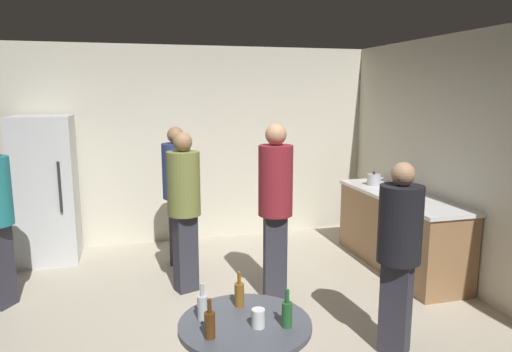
# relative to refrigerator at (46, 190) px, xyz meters

# --- Properties ---
(ground_plane) EXTENTS (5.20, 5.20, 0.10)m
(ground_plane) POSITION_rel_refrigerator_xyz_m (1.80, -2.20, -0.95)
(ground_plane) COLOR #B2A893
(wall_back) EXTENTS (5.32, 0.06, 2.70)m
(wall_back) POSITION_rel_refrigerator_xyz_m (1.80, 0.43, 0.45)
(wall_back) COLOR beige
(wall_back) RESTS_ON ground_plane
(wall_side_right) EXTENTS (0.06, 5.20, 2.70)m
(wall_side_right) POSITION_rel_refrigerator_xyz_m (4.43, -2.20, 0.45)
(wall_side_right) COLOR beige
(wall_side_right) RESTS_ON ground_plane
(refrigerator) EXTENTS (0.70, 0.68, 1.80)m
(refrigerator) POSITION_rel_refrigerator_xyz_m (0.00, 0.00, 0.00)
(refrigerator) COLOR silver
(refrigerator) RESTS_ON ground_plane
(kitchen_counter) EXTENTS (0.64, 2.02, 0.90)m
(kitchen_counter) POSITION_rel_refrigerator_xyz_m (4.08, -1.36, -0.45)
(kitchen_counter) COLOR olive
(kitchen_counter) RESTS_ON ground_plane
(kettle) EXTENTS (0.24, 0.17, 0.18)m
(kettle) POSITION_rel_refrigerator_xyz_m (4.03, -0.79, 0.07)
(kettle) COLOR #B2B2B7
(kettle) RESTS_ON kitchen_counter
(wine_bottle_on_counter) EXTENTS (0.08, 0.08, 0.31)m
(wine_bottle_on_counter) POSITION_rel_refrigerator_xyz_m (4.15, -1.11, 0.12)
(wine_bottle_on_counter) COLOR #3F141E
(wine_bottle_on_counter) RESTS_ON kitchen_counter
(foreground_table) EXTENTS (0.80, 0.80, 0.73)m
(foreground_table) POSITION_rel_refrigerator_xyz_m (1.64, -3.58, -0.27)
(foreground_table) COLOR #4C515B
(foreground_table) RESTS_ON ground_plane
(beer_bottle_amber) EXTENTS (0.06, 0.06, 0.23)m
(beer_bottle_amber) POSITION_rel_refrigerator_xyz_m (1.66, -3.36, -0.08)
(beer_bottle_amber) COLOR #8C5919
(beer_bottle_amber) RESTS_ON foreground_table
(beer_bottle_brown) EXTENTS (0.06, 0.06, 0.23)m
(beer_bottle_brown) POSITION_rel_refrigerator_xyz_m (1.41, -3.71, -0.08)
(beer_bottle_brown) COLOR #593314
(beer_bottle_brown) RESTS_ON foreground_table
(beer_bottle_green) EXTENTS (0.06, 0.06, 0.23)m
(beer_bottle_green) POSITION_rel_refrigerator_xyz_m (1.87, -3.70, -0.08)
(beer_bottle_green) COLOR #26662D
(beer_bottle_green) RESTS_ON foreground_table
(beer_bottle_clear) EXTENTS (0.06, 0.06, 0.23)m
(beer_bottle_clear) POSITION_rel_refrigerator_xyz_m (1.40, -3.48, -0.08)
(beer_bottle_clear) COLOR silver
(beer_bottle_clear) RESTS_ON foreground_table
(plastic_cup_white) EXTENTS (0.08, 0.08, 0.11)m
(plastic_cup_white) POSITION_rel_refrigerator_xyz_m (1.70, -3.66, -0.11)
(plastic_cup_white) COLOR white
(plastic_cup_white) RESTS_ON foreground_table
(person_in_black_shirt) EXTENTS (0.48, 0.48, 1.56)m
(person_in_black_shirt) POSITION_rel_refrigerator_xyz_m (3.03, -3.00, 0.01)
(person_in_black_shirt) COLOR #2D2D38
(person_in_black_shirt) RESTS_ON ground_plane
(person_in_maroon_shirt) EXTENTS (0.38, 0.38, 1.78)m
(person_in_maroon_shirt) POSITION_rel_refrigerator_xyz_m (2.39, -1.80, 0.15)
(person_in_maroon_shirt) COLOR #2D2D38
(person_in_maroon_shirt) RESTS_ON ground_plane
(person_in_navy_shirt) EXTENTS (0.35, 0.35, 1.68)m
(person_in_navy_shirt) POSITION_rel_refrigerator_xyz_m (1.54, -0.56, 0.08)
(person_in_navy_shirt) COLOR #2D2D38
(person_in_navy_shirt) RESTS_ON ground_plane
(person_in_olive_shirt) EXTENTS (0.43, 0.43, 1.69)m
(person_in_olive_shirt) POSITION_rel_refrigerator_xyz_m (1.54, -1.37, 0.09)
(person_in_olive_shirt) COLOR #2D2D38
(person_in_olive_shirt) RESTS_ON ground_plane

